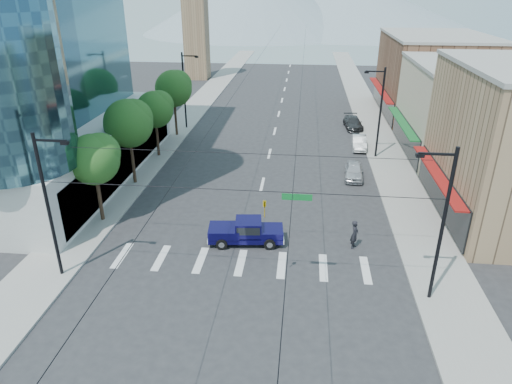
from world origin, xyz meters
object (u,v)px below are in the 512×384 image
parked_car_near (354,171)px  parked_car_far (353,123)px  pickup_truck (246,231)px  parked_car_mid (359,142)px  pedestrian (355,234)px

parked_car_near → parked_car_far: size_ratio=0.85×
pickup_truck → parked_car_mid: 22.81m
parked_car_far → pickup_truck: bearing=-113.8°
pickup_truck → pedestrian: (7.27, 0.14, 0.10)m
pedestrian → parked_car_far: 28.17m
pedestrian → parked_car_far: size_ratio=0.42×
parked_car_near → pickup_truck: bearing=-119.8°
pedestrian → parked_car_mid: 20.68m
pedestrian → parked_car_near: size_ratio=0.49×
parked_car_mid → parked_car_near: bearing=-96.2°
pickup_truck → parked_car_far: bearing=65.4°
parked_car_mid → parked_car_far: bearing=92.5°
pickup_truck → parked_car_mid: (9.60, 20.69, -0.22)m
pickup_truck → parked_car_far: pickup_truck is taller
pickup_truck → pedestrian: bearing=-4.7°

